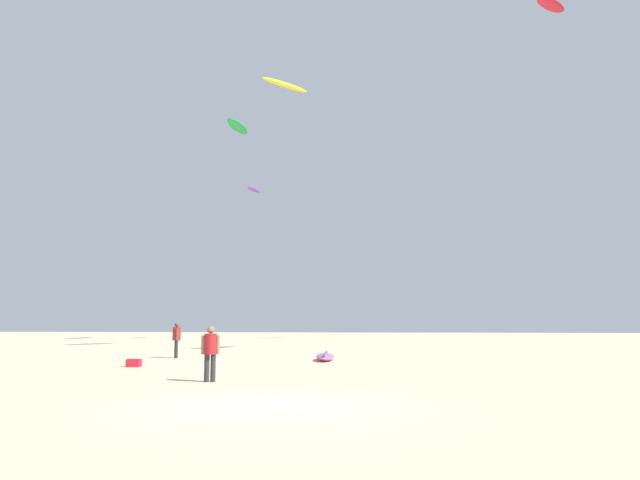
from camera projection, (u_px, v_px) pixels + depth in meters
ground_plane at (268, 405)px, 14.08m from camera, size 120.00×120.00×0.00m
person_foreground at (210, 349)px, 19.04m from camera, size 0.57×0.40×1.77m
person_midground at (177, 337)px, 29.61m from camera, size 0.40×0.55×1.76m
kite_grounded_near at (325, 357)px, 28.03m from camera, size 0.89×3.01×0.38m
cooler_box at (134, 363)px, 24.44m from camera, size 0.56×0.36×0.32m
gear_bag at (214, 359)px, 26.80m from camera, size 0.56×0.36×0.32m
kite_aloft_1 at (254, 190)px, 52.34m from camera, size 1.20×2.57×0.34m
kite_aloft_2 at (285, 85)px, 39.17m from camera, size 3.42×3.42×0.78m
kite_aloft_3 at (551, 5)px, 48.71m from camera, size 3.48×3.13×0.75m
kite_aloft_4 at (238, 127)px, 50.59m from camera, size 1.63×4.31×0.44m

